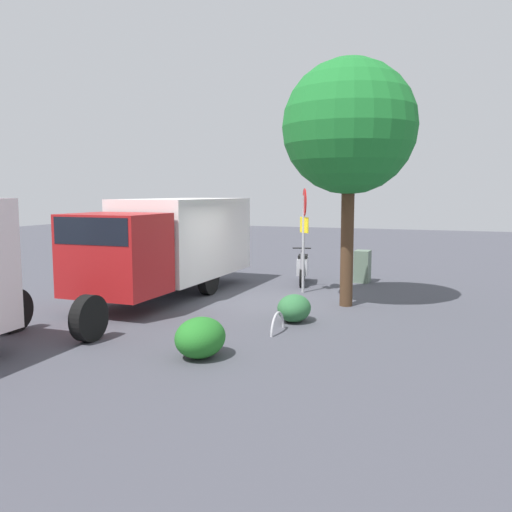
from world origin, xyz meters
TOP-DOWN VIEW (x-y plane):
  - ground_plane at (0.00, 0.00)m, footprint 60.00×60.00m
  - box_truck_near at (0.18, -2.75)m, footprint 8.31×2.22m
  - motorcycle at (-3.13, 0.14)m, footprint 1.78×0.70m
  - stop_sign at (-1.70, 0.58)m, footprint 0.71×0.33m
  - street_tree at (-0.33, 2.09)m, footprint 3.27×3.27m
  - utility_cabinet at (-4.10, 1.82)m, footprint 0.57×0.47m
  - bike_rack_hoop at (2.75, 1.32)m, footprint 0.85×0.07m
  - shrub_near_sign at (4.85, 0.63)m, footprint 1.02×0.84m
  - shrub_mid_verge at (1.77, 1.37)m, footprint 0.89×0.73m

SIDE VIEW (x-z plane):
  - ground_plane at x=0.00m, z-range 0.00..0.00m
  - bike_rack_hoop at x=2.75m, z-range -0.43..0.43m
  - shrub_mid_verge at x=1.77m, z-range 0.00..0.61m
  - shrub_near_sign at x=4.85m, z-range 0.00..0.70m
  - utility_cabinet at x=-4.10m, z-range 0.00..1.01m
  - motorcycle at x=-3.13m, z-range -0.08..1.12m
  - box_truck_near at x=0.18m, z-range 0.19..2.85m
  - stop_sign at x=-1.70m, z-range 0.49..3.43m
  - street_tree at x=-0.33m, z-range 1.37..7.42m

